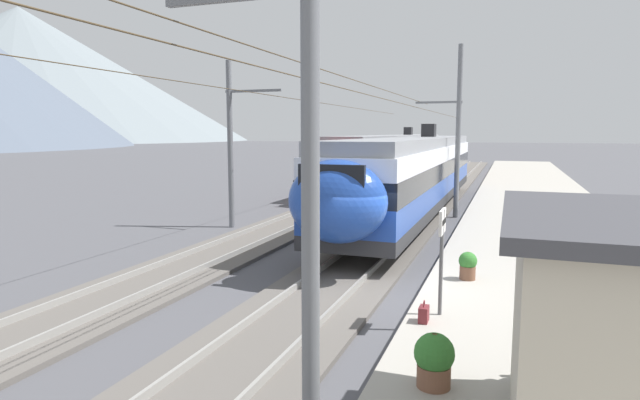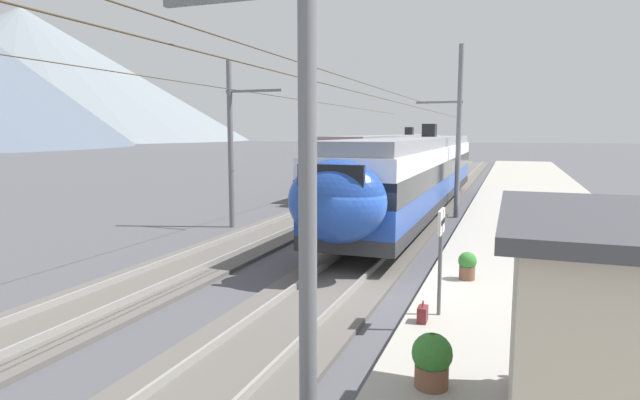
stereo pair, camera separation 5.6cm
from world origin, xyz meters
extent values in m
plane|color=#4C4C51|center=(0.00, 0.00, 0.00)|extent=(400.00, 400.00, 0.00)
cube|color=#A39E93|center=(0.00, -4.29, 0.18)|extent=(120.00, 6.63, 0.35)
cube|color=#5B5651|center=(0.00, 1.42, 0.06)|extent=(120.00, 3.00, 0.12)
cube|color=gray|center=(0.00, 0.70, 0.20)|extent=(120.00, 0.07, 0.16)
cube|color=gray|center=(0.00, 2.14, 0.20)|extent=(120.00, 0.07, 0.16)
cube|color=#5B5651|center=(0.00, 6.15, 0.06)|extent=(120.00, 3.00, 0.12)
cube|color=gray|center=(0.00, 5.43, 0.20)|extent=(120.00, 0.07, 0.16)
cube|color=gray|center=(0.00, 6.87, 0.20)|extent=(120.00, 0.07, 0.16)
cube|color=#2D2D30|center=(12.99, 1.42, 0.92)|extent=(24.18, 2.96, 0.45)
cube|color=#1E429E|center=(12.99, 1.42, 1.57)|extent=(24.18, 2.96, 0.85)
cube|color=black|center=(12.99, 1.42, 2.38)|extent=(24.18, 3.00, 0.75)
cube|color=white|center=(12.99, 1.42, 3.08)|extent=(24.18, 2.96, 0.65)
cube|color=gray|center=(12.99, 1.42, 3.62)|extent=(23.88, 2.76, 0.45)
cube|color=black|center=(5.50, 1.42, 0.49)|extent=(2.80, 2.37, 0.42)
cube|color=black|center=(20.49, 1.42, 0.49)|extent=(2.80, 2.37, 0.42)
ellipsoid|color=#1E429E|center=(0.36, 1.42, 2.27)|extent=(1.80, 2.73, 2.25)
cube|color=black|center=(-0.14, 1.42, 2.70)|extent=(0.16, 1.78, 1.19)
cube|color=black|center=(16.62, 1.42, 4.20)|extent=(0.90, 0.70, 0.70)
cube|color=#2D2D30|center=(31.35, 6.15, 0.92)|extent=(32.44, 2.91, 0.45)
cube|color=red|center=(31.35, 6.15, 1.57)|extent=(32.44, 2.91, 0.85)
cube|color=black|center=(31.35, 6.15, 2.38)|extent=(32.44, 2.95, 0.75)
cube|color=white|center=(31.35, 6.15, 3.08)|extent=(32.44, 2.91, 0.65)
cube|color=gray|center=(31.35, 6.15, 3.62)|extent=(32.14, 2.71, 0.45)
cube|color=black|center=(21.30, 6.15, 0.49)|extent=(2.80, 2.33, 0.42)
cube|color=black|center=(41.41, 6.15, 0.49)|extent=(2.80, 2.33, 0.42)
ellipsoid|color=red|center=(14.58, 6.15, 2.27)|extent=(1.80, 2.67, 2.25)
cube|color=black|center=(14.08, 6.15, 2.70)|extent=(0.16, 1.74, 1.19)
cube|color=black|center=(36.22, 6.15, 4.20)|extent=(0.90, 0.70, 0.70)
cylinder|color=slate|center=(-6.63, -0.49, 3.74)|extent=(0.24, 0.24, 7.48)
cylinder|color=#473823|center=(-6.63, 1.42, 5.58)|extent=(45.00, 0.02, 0.02)
cylinder|color=slate|center=(13.09, -0.49, 4.09)|extent=(0.24, 0.24, 8.18)
cube|color=slate|center=(13.09, 0.47, 5.52)|extent=(0.10, 2.20, 0.10)
cylinder|color=#473823|center=(13.09, 1.42, 5.27)|extent=(45.00, 0.02, 0.02)
cylinder|color=slate|center=(7.07, 8.41, 3.55)|extent=(0.24, 0.24, 7.10)
cube|color=slate|center=(7.07, 7.28, 5.80)|extent=(0.10, 2.56, 0.10)
cylinder|color=#473823|center=(7.07, 6.15, 5.55)|extent=(45.00, 0.02, 0.02)
cylinder|color=#59595B|center=(-2.11, -1.63, 1.46)|extent=(0.08, 0.08, 2.21)
cube|color=silver|center=(-2.11, -1.63, 2.31)|extent=(0.70, 0.06, 0.50)
cube|color=black|center=(-2.11, -1.66, 2.31)|extent=(0.52, 0.01, 0.10)
cylinder|color=#383842|center=(-4.63, -3.85, 0.76)|extent=(0.14, 0.14, 0.82)
cylinder|color=#383842|center=(-4.47, -3.85, 0.76)|extent=(0.14, 0.14, 0.82)
ellipsoid|color=navy|center=(-4.55, -3.85, 1.48)|extent=(0.36, 0.22, 0.62)
sphere|color=tan|center=(-4.55, -3.85, 1.93)|extent=(0.22, 0.22, 0.22)
cylinder|color=navy|center=(-4.77, -3.85, 1.43)|extent=(0.09, 0.09, 0.58)
cylinder|color=navy|center=(-4.33, -3.85, 1.43)|extent=(0.09, 0.09, 0.58)
cube|color=maroon|center=(-3.54, -3.97, 0.46)|extent=(0.32, 0.18, 0.22)
torus|color=maroon|center=(-3.54, -3.97, 0.63)|extent=(0.16, 0.02, 0.16)
cube|color=maroon|center=(-2.66, -1.38, 0.51)|extent=(0.32, 0.18, 0.32)
torus|color=maroon|center=(-2.66, -1.38, 0.72)|extent=(0.16, 0.02, 0.16)
cylinder|color=brown|center=(0.80, -1.96, 0.53)|extent=(0.40, 0.40, 0.35)
sphere|color=#33752D|center=(0.80, -1.96, 0.84)|extent=(0.46, 0.46, 0.46)
sphere|color=red|center=(0.80, -1.96, 0.94)|extent=(0.25, 0.25, 0.25)
cylinder|color=brown|center=(-5.31, -1.94, 0.52)|extent=(0.50, 0.50, 0.34)
sphere|color=#33752D|center=(-5.31, -1.94, 0.87)|extent=(0.60, 0.60, 0.60)
sphere|color=red|center=(-5.31, -1.94, 1.01)|extent=(0.33, 0.33, 0.33)
cube|color=#B7AD99|center=(-6.41, -4.05, 1.72)|extent=(3.36, 2.07, 2.73)
cube|color=#3D3D42|center=(-6.41, -4.05, 3.16)|extent=(3.76, 2.47, 0.16)
cone|color=slate|center=(176.99, 214.18, 30.83)|extent=(209.04, 209.04, 61.66)
camera|label=1|loc=(-12.87, -2.87, 4.12)|focal=29.58mm
camera|label=2|loc=(-12.85, -2.92, 4.12)|focal=29.58mm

